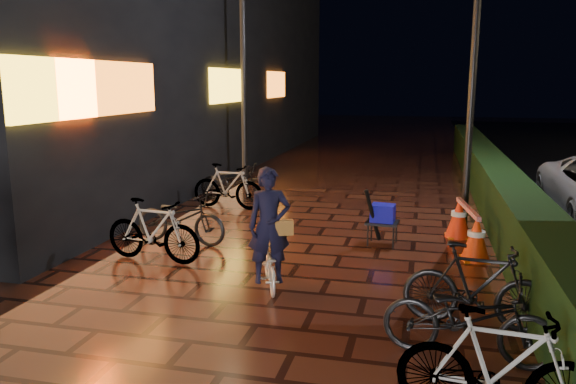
# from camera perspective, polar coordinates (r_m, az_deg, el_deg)

# --- Properties ---
(ground) EXTENTS (80.00, 80.00, 0.00)m
(ground) POSITION_cam_1_polar(r_m,az_deg,el_deg) (6.54, -3.32, -13.35)
(ground) COLOR #381911
(ground) RESTS_ON ground
(hedge) EXTENTS (0.70, 20.00, 1.00)m
(hedge) POSITION_cam_1_polar(r_m,az_deg,el_deg) (13.95, 19.81, 1.38)
(hedge) COLOR black
(hedge) RESTS_ON ground
(storefront_block) EXTENTS (12.09, 22.00, 9.00)m
(storefront_block) POSITION_cam_1_polar(r_m,az_deg,el_deg) (20.62, -20.26, 15.49)
(storefront_block) COLOR black
(storefront_block) RESTS_ON ground
(lamp_post_hedge) EXTENTS (0.46, 0.16, 4.83)m
(lamp_post_hedge) POSITION_cam_1_polar(r_m,az_deg,el_deg) (10.68, 18.22, 10.31)
(lamp_post_hedge) COLOR black
(lamp_post_hedge) RESTS_ON ground
(lamp_post_sf) EXTENTS (0.55, 0.15, 5.78)m
(lamp_post_sf) POSITION_cam_1_polar(r_m,az_deg,el_deg) (15.05, -4.55, 12.93)
(lamp_post_sf) COLOR black
(lamp_post_sf) RESTS_ON ground
(cyclist) EXTENTS (0.79, 1.21, 1.64)m
(cyclist) POSITION_cam_1_polar(r_m,az_deg,el_deg) (7.43, -1.92, -5.30)
(cyclist) COLOR silver
(cyclist) RESTS_ON ground
(traffic_barrier) EXTENTS (0.64, 1.75, 0.71)m
(traffic_barrier) POSITION_cam_1_polar(r_m,az_deg,el_deg) (9.73, 17.71, -3.42)
(traffic_barrier) COLOR red
(traffic_barrier) RESTS_ON ground
(cart_assembly) EXTENTS (0.58, 0.54, 0.99)m
(cart_assembly) POSITION_cam_1_polar(r_m,az_deg,el_deg) (9.53, 9.51, -2.35)
(cart_assembly) COLOR black
(cart_assembly) RESTS_ON ground
(parked_bikes_storefront) EXTENTS (1.96, 5.14, 0.97)m
(parked_bikes_storefront) POSITION_cam_1_polar(r_m,az_deg,el_deg) (10.92, -8.43, -0.86)
(parked_bikes_storefront) COLOR black
(parked_bikes_storefront) RESTS_ON ground
(parked_bikes_hedge) EXTENTS (1.86, 2.46, 0.97)m
(parked_bikes_hedge) POSITION_cam_1_polar(r_m,az_deg,el_deg) (5.83, 18.90, -12.13)
(parked_bikes_hedge) COLOR black
(parked_bikes_hedge) RESTS_ON ground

